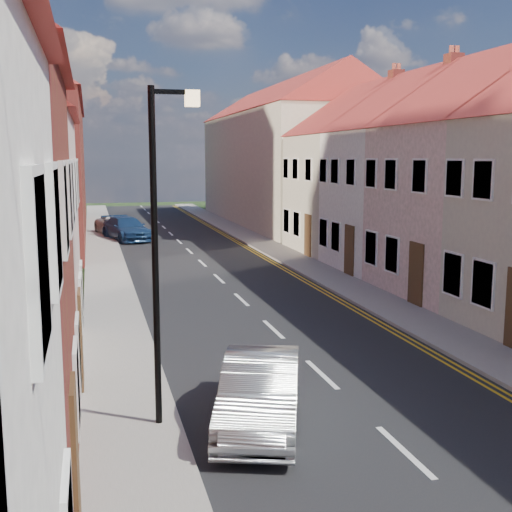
{
  "coord_description": "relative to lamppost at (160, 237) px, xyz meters",
  "views": [
    {
      "loc": [
        -4.97,
        8.79,
        4.92
      ],
      "look_at": [
        0.1,
        28.37,
        1.79
      ],
      "focal_mm": 45.0,
      "sensor_mm": 36.0,
      "label": 1
    }
  ],
  "objects": [
    {
      "name": "road",
      "position": [
        3.81,
        10.0,
        -3.53
      ],
      "size": [
        7.0,
        90.0,
        0.02
      ],
      "primitive_type": "cube",
      "color": "black",
      "rests_on": "ground"
    },
    {
      "name": "pavement_left",
      "position": [
        -0.59,
        10.0,
        -3.48
      ],
      "size": [
        1.8,
        90.0,
        0.12
      ],
      "primitive_type": "cube",
      "color": "#A99F99",
      "rests_on": "ground"
    },
    {
      "name": "pavement_right",
      "position": [
        8.21,
        10.0,
        -3.48
      ],
      "size": [
        1.8,
        90.0,
        0.12
      ],
      "primitive_type": "cube",
      "color": "#A99F99",
      "rests_on": "ground"
    },
    {
      "name": "cottage_r_pink",
      "position": [
        13.11,
        8.9,
        0.94
      ],
      "size": [
        8.3,
        6.0,
        9.0
      ],
      "color": "#FFCFC9",
      "rests_on": "ground"
    },
    {
      "name": "cottage_r_white_far",
      "position": [
        13.11,
        14.3,
        0.94
      ],
      "size": [
        8.3,
        5.2,
        9.0
      ],
      "color": "beige",
      "rests_on": "ground"
    },
    {
      "name": "cottage_r_cream_far",
      "position": [
        13.11,
        19.7,
        0.94
      ],
      "size": [
        8.3,
        6.0,
        9.0
      ],
      "color": "#B0AA94",
      "rests_on": "ground"
    },
    {
      "name": "block_right_far",
      "position": [
        13.11,
        35.0,
        1.76
      ],
      "size": [
        8.3,
        24.2,
        10.5
      ],
      "color": "#B0AA94",
      "rests_on": "ground"
    },
    {
      "name": "block_left_far",
      "position": [
        -5.49,
        30.0,
        1.76
      ],
      "size": [
        8.3,
        24.2,
        10.5
      ],
      "color": "maroon",
      "rests_on": "ground"
    },
    {
      "name": "lamppost",
      "position": [
        0.0,
        0.0,
        0.0
      ],
      "size": [
        0.88,
        0.15,
        6.0
      ],
      "color": "black",
      "rests_on": "pavement_left"
    },
    {
      "name": "car_mid",
      "position": [
        1.75,
        -0.31,
        -2.89
      ],
      "size": [
        2.58,
        4.18,
        1.3
      ],
      "primitive_type": "imported",
      "rotation": [
        0.0,
        0.0,
        -0.33
      ],
      "color": "gray",
      "rests_on": "ground"
    },
    {
      "name": "car_far",
      "position": [
        0.89,
        27.52,
        -2.85
      ],
      "size": [
        3.19,
        5.11,
        1.38
      ],
      "primitive_type": "imported",
      "rotation": [
        0.0,
        0.0,
        0.29
      ],
      "color": "navy",
      "rests_on": "ground"
    },
    {
      "name": "car_distant",
      "position": [
        0.61,
        30.0,
        -2.89
      ],
      "size": [
        3.35,
        5.08,
        1.3
      ],
      "primitive_type": "imported",
      "rotation": [
        0.0,
        0.0,
        0.28
      ],
      "color": "#A5A7AD",
      "rests_on": "ground"
    }
  ]
}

